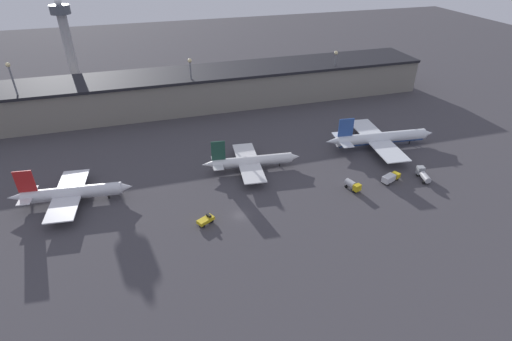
{
  "coord_description": "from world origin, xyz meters",
  "views": [
    {
      "loc": [
        -22.49,
        -91.63,
        72.92
      ],
      "look_at": [
        9.07,
        13.88,
        6.0
      ],
      "focal_mm": 28.0,
      "sensor_mm": 36.0,
      "label": 1
    }
  ],
  "objects_px": {
    "airplane_2": "(380,138)",
    "service_vehicle_3": "(206,220)",
    "service_vehicle_1": "(391,178)",
    "airplane_1": "(251,161)",
    "service_vehicle_2": "(353,185)",
    "airplane_0": "(71,193)",
    "service_vehicle_0": "(423,175)",
    "control_tower": "(68,42)"
  },
  "relations": [
    {
      "from": "airplane_0",
      "to": "service_vehicle_1",
      "type": "relative_size",
      "value": 4.72
    },
    {
      "from": "service_vehicle_1",
      "to": "control_tower",
      "type": "distance_m",
      "value": 160.08
    },
    {
      "from": "service_vehicle_0",
      "to": "service_vehicle_1",
      "type": "bearing_deg",
      "value": 94.25
    },
    {
      "from": "airplane_2",
      "to": "service_vehicle_0",
      "type": "height_order",
      "value": "airplane_2"
    },
    {
      "from": "airplane_2",
      "to": "service_vehicle_2",
      "type": "distance_m",
      "value": 34.11
    },
    {
      "from": "airplane_0",
      "to": "service_vehicle_0",
      "type": "height_order",
      "value": "airplane_0"
    },
    {
      "from": "airplane_0",
      "to": "service_vehicle_0",
      "type": "distance_m",
      "value": 114.21
    },
    {
      "from": "control_tower",
      "to": "service_vehicle_2",
      "type": "bearing_deg",
      "value": -52.14
    },
    {
      "from": "service_vehicle_3",
      "to": "airplane_1",
      "type": "bearing_deg",
      "value": 21.7
    },
    {
      "from": "service_vehicle_0",
      "to": "control_tower",
      "type": "height_order",
      "value": "control_tower"
    },
    {
      "from": "airplane_0",
      "to": "airplane_1",
      "type": "relative_size",
      "value": 1.04
    },
    {
      "from": "service_vehicle_0",
      "to": "control_tower",
      "type": "relative_size",
      "value": 0.17
    },
    {
      "from": "airplane_2",
      "to": "service_vehicle_3",
      "type": "relative_size",
      "value": 8.15
    },
    {
      "from": "service_vehicle_0",
      "to": "control_tower",
      "type": "xyz_separation_m",
      "value": [
        -117.49,
        119.08,
        24.76
      ]
    },
    {
      "from": "airplane_2",
      "to": "service_vehicle_3",
      "type": "bearing_deg",
      "value": -153.69
    },
    {
      "from": "airplane_2",
      "to": "service_vehicle_1",
      "type": "bearing_deg",
      "value": -107.36
    },
    {
      "from": "service_vehicle_1",
      "to": "service_vehicle_3",
      "type": "xyz_separation_m",
      "value": [
        -63.34,
        -4.17,
        -0.41
      ]
    },
    {
      "from": "service_vehicle_0",
      "to": "service_vehicle_3",
      "type": "height_order",
      "value": "service_vehicle_0"
    },
    {
      "from": "airplane_2",
      "to": "service_vehicle_2",
      "type": "bearing_deg",
      "value": -129.9
    },
    {
      "from": "service_vehicle_2",
      "to": "control_tower",
      "type": "xyz_separation_m",
      "value": [
        -91.58,
        117.81,
        24.88
      ]
    },
    {
      "from": "service_vehicle_2",
      "to": "service_vehicle_3",
      "type": "bearing_deg",
      "value": -102.46
    },
    {
      "from": "airplane_1",
      "to": "airplane_2",
      "type": "distance_m",
      "value": 52.39
    },
    {
      "from": "airplane_1",
      "to": "airplane_2",
      "type": "height_order",
      "value": "airplane_2"
    },
    {
      "from": "airplane_1",
      "to": "service_vehicle_2",
      "type": "xyz_separation_m",
      "value": [
        28.01,
        -21.96,
        -1.38
      ]
    },
    {
      "from": "airplane_2",
      "to": "service_vehicle_3",
      "type": "height_order",
      "value": "airplane_2"
    },
    {
      "from": "airplane_2",
      "to": "airplane_0",
      "type": "bearing_deg",
      "value": -171.55
    },
    {
      "from": "control_tower",
      "to": "airplane_2",
      "type": "bearing_deg",
      "value": -39.04
    },
    {
      "from": "airplane_1",
      "to": "service_vehicle_2",
      "type": "height_order",
      "value": "airplane_1"
    },
    {
      "from": "airplane_0",
      "to": "service_vehicle_1",
      "type": "distance_m",
      "value": 102.56
    },
    {
      "from": "service_vehicle_1",
      "to": "service_vehicle_3",
      "type": "distance_m",
      "value": 63.48
    },
    {
      "from": "service_vehicle_2",
      "to": "control_tower",
      "type": "bearing_deg",
      "value": -158.96
    },
    {
      "from": "airplane_2",
      "to": "service_vehicle_0",
      "type": "bearing_deg",
      "value": -80.72
    },
    {
      "from": "airplane_0",
      "to": "service_vehicle_2",
      "type": "bearing_deg",
      "value": -6.37
    },
    {
      "from": "airplane_2",
      "to": "service_vehicle_0",
      "type": "distance_m",
      "value": 25.21
    },
    {
      "from": "airplane_2",
      "to": "control_tower",
      "type": "height_order",
      "value": "control_tower"
    },
    {
      "from": "airplane_0",
      "to": "control_tower",
      "type": "bearing_deg",
      "value": 98.61
    },
    {
      "from": "airplane_2",
      "to": "service_vehicle_1",
      "type": "xyz_separation_m",
      "value": [
        -9.96,
        -23.38,
        -2.07
      ]
    },
    {
      "from": "airplane_0",
      "to": "service_vehicle_2",
      "type": "distance_m",
      "value": 88.54
    },
    {
      "from": "service_vehicle_1",
      "to": "service_vehicle_2",
      "type": "bearing_deg",
      "value": 159.57
    },
    {
      "from": "airplane_1",
      "to": "service_vehicle_1",
      "type": "height_order",
      "value": "airplane_1"
    },
    {
      "from": "control_tower",
      "to": "airplane_0",
      "type": "bearing_deg",
      "value": -87.11
    },
    {
      "from": "airplane_0",
      "to": "airplane_1",
      "type": "xyz_separation_m",
      "value": [
        58.55,
        3.44,
        -0.3
      ]
    }
  ]
}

